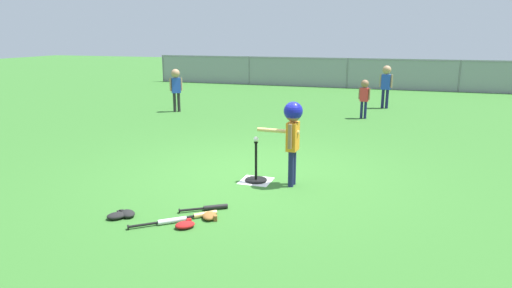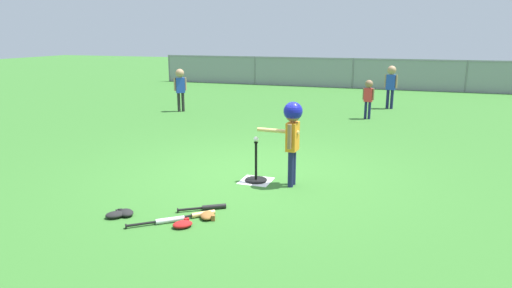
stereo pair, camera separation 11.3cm
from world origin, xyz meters
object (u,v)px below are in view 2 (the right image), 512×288
fielder_near_right (368,94)px  spare_bat_silver (164,221)px  glove_tossed_aside (208,216)px  glove_near_bats (183,224)px  fielder_deep_right (391,81)px  spare_bat_wood (198,215)px  baseball_on_tee (256,139)px  glove_outfield_drop (126,213)px  spare_bat_black (209,207)px  glove_by_plate (115,215)px  batting_tee (256,175)px  fielder_near_left (180,84)px  batter_child (292,127)px

fielder_near_right → spare_bat_silver: (-1.54, -7.22, -0.59)m
fielder_near_right → glove_tossed_aside: (-1.13, -6.94, -0.59)m
glove_near_bats → fielder_deep_right: bearing=79.2°
spare_bat_silver → spare_bat_wood: 0.40m
spare_bat_wood → glove_tossed_aside: (0.12, 0.00, 0.01)m
baseball_on_tee → fielder_deep_right: size_ratio=0.06×
spare_bat_silver → glove_outfield_drop: 0.54m
spare_bat_wood → spare_bat_black: 0.25m
fielder_deep_right → spare_bat_wood: size_ratio=2.67×
spare_bat_wood → spare_bat_black: bearing=84.9°
glove_by_plate → fielder_near_right: bearing=73.4°
baseball_on_tee → glove_tossed_aside: 1.58m
fielder_near_right → spare_bat_black: fielder_near_right is taller
spare_bat_silver → spare_bat_black: (0.31, 0.53, 0.00)m
batting_tee → glove_by_plate: bearing=-122.0°
glove_tossed_aside → spare_bat_black: bearing=111.8°
fielder_near_right → spare_bat_wood: size_ratio=2.14×
glove_tossed_aside → glove_near_bats: bearing=-117.4°
fielder_near_left → glove_near_bats: fielder_near_left is taller
fielder_near_right → glove_near_bats: 7.38m
fielder_deep_right → glove_by_plate: 9.45m
fielder_near_left → spare_bat_wood: bearing=-60.4°
spare_bat_black → glove_near_bats: bearing=-96.3°
batting_tee → fielder_deep_right: bearing=78.5°
batting_tee → spare_bat_wood: bearing=-98.1°
batter_child → spare_bat_silver: bearing=-120.7°
spare_bat_black → glove_near_bats: size_ratio=1.94×
fielder_deep_right → glove_near_bats: size_ratio=4.44×
batting_tee → glove_outfield_drop: 1.98m
fielder_near_left → batting_tee: bearing=-52.1°
glove_by_plate → glove_near_bats: 0.87m
glove_near_bats → glove_outfield_drop: same height
fielder_deep_right → spare_bat_wood: fielder_deep_right is taller
fielder_near_left → spare_bat_black: (3.67, -6.16, -0.71)m
spare_bat_black → batting_tee: bearing=81.3°
batter_child → fielder_deep_right: bearing=82.5°
fielder_deep_right → glove_by_plate: (-2.60, -9.06, -0.74)m
fielder_near_right → glove_by_plate: (-2.16, -7.26, -0.59)m
glove_by_plate → fielder_near_left: bearing=112.2°
baseball_on_tee → spare_bat_black: (-0.19, -1.21, -0.59)m
batting_tee → fielder_near_right: (1.05, 5.48, 0.53)m
spare_bat_silver → glove_tossed_aside: size_ratio=2.07×
fielder_near_left → glove_near_bats: size_ratio=4.26×
fielder_deep_right → glove_outfield_drop: bearing=-105.7°
glove_by_plate → fielder_deep_right: bearing=74.0°
batter_child → fielder_near_right: batter_child is taller
glove_tossed_aside → batter_child: bearing=66.8°
glove_by_plate → glove_outfield_drop: bearing=48.4°
fielder_near_right → fielder_near_left: (-4.90, -0.53, 0.12)m
spare_bat_wood → fielder_deep_right: bearing=79.0°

